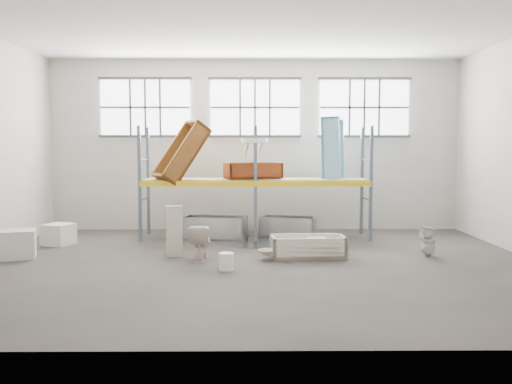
{
  "coord_description": "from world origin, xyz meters",
  "views": [
    {
      "loc": [
        -0.11,
        -11.6,
        2.47
      ],
      "look_at": [
        0.0,
        1.5,
        1.4
      ],
      "focal_mm": 39.38,
      "sensor_mm": 36.0,
      "label": 1
    }
  ],
  "objects_px": {
    "toilet_beige": "(201,242)",
    "steel_tub_left": "(215,228)",
    "cistern_tall": "(174,231)",
    "steel_tub_right": "(288,227)",
    "bucket": "(226,262)",
    "blue_tub_upright": "(333,149)",
    "rust_tub_flat": "(253,171)",
    "carton_near": "(18,244)",
    "toilet_white": "(428,241)",
    "bathtub_beige": "(308,247)"
  },
  "relations": [
    {
      "from": "cistern_tall",
      "to": "bucket",
      "type": "bearing_deg",
      "value": -60.01
    },
    {
      "from": "bathtub_beige",
      "to": "rust_tub_flat",
      "type": "relative_size",
      "value": 1.11
    },
    {
      "from": "steel_tub_left",
      "to": "blue_tub_upright",
      "type": "distance_m",
      "value": 3.84
    },
    {
      "from": "steel_tub_left",
      "to": "carton_near",
      "type": "distance_m",
      "value": 4.93
    },
    {
      "from": "cistern_tall",
      "to": "steel_tub_right",
      "type": "relative_size",
      "value": 0.76
    },
    {
      "from": "bathtub_beige",
      "to": "blue_tub_upright",
      "type": "relative_size",
      "value": 0.95
    },
    {
      "from": "toilet_beige",
      "to": "blue_tub_upright",
      "type": "relative_size",
      "value": 0.45
    },
    {
      "from": "carton_near",
      "to": "rust_tub_flat",
      "type": "bearing_deg",
      "value": 28.04
    },
    {
      "from": "cistern_tall",
      "to": "carton_near",
      "type": "relative_size",
      "value": 1.56
    },
    {
      "from": "bathtub_beige",
      "to": "bucket",
      "type": "relative_size",
      "value": 4.73
    },
    {
      "from": "toilet_white",
      "to": "steel_tub_right",
      "type": "xyz_separation_m",
      "value": [
        -2.96,
        2.81,
        -0.07
      ]
    },
    {
      "from": "blue_tub_upright",
      "to": "carton_near",
      "type": "distance_m",
      "value": 8.25
    },
    {
      "from": "toilet_white",
      "to": "blue_tub_upright",
      "type": "height_order",
      "value": "blue_tub_upright"
    },
    {
      "from": "cistern_tall",
      "to": "bathtub_beige",
      "type": "bearing_deg",
      "value": -13.79
    },
    {
      "from": "toilet_beige",
      "to": "bathtub_beige",
      "type": "bearing_deg",
      "value": -170.24
    },
    {
      "from": "steel_tub_left",
      "to": "bathtub_beige",
      "type": "bearing_deg",
      "value": -49.05
    },
    {
      "from": "cistern_tall",
      "to": "carton_near",
      "type": "distance_m",
      "value": 3.43
    },
    {
      "from": "toilet_white",
      "to": "carton_near",
      "type": "height_order",
      "value": "toilet_white"
    },
    {
      "from": "cistern_tall",
      "to": "steel_tub_right",
      "type": "xyz_separation_m",
      "value": [
        2.75,
        2.72,
        -0.3
      ]
    },
    {
      "from": "toilet_white",
      "to": "bucket",
      "type": "bearing_deg",
      "value": -78.32
    },
    {
      "from": "toilet_beige",
      "to": "steel_tub_left",
      "type": "distance_m",
      "value": 2.82
    },
    {
      "from": "bathtub_beige",
      "to": "steel_tub_left",
      "type": "xyz_separation_m",
      "value": [
        -2.22,
        2.55,
        0.06
      ]
    },
    {
      "from": "toilet_beige",
      "to": "bucket",
      "type": "relative_size",
      "value": 2.24
    },
    {
      "from": "bathtub_beige",
      "to": "cistern_tall",
      "type": "relative_size",
      "value": 1.44
    },
    {
      "from": "rust_tub_flat",
      "to": "blue_tub_upright",
      "type": "height_order",
      "value": "blue_tub_upright"
    },
    {
      "from": "cistern_tall",
      "to": "carton_near",
      "type": "bearing_deg",
      "value": 172.98
    },
    {
      "from": "cistern_tall",
      "to": "rust_tub_flat",
      "type": "height_order",
      "value": "rust_tub_flat"
    },
    {
      "from": "toilet_white",
      "to": "bucket",
      "type": "relative_size",
      "value": 2.01
    },
    {
      "from": "cistern_tall",
      "to": "blue_tub_upright",
      "type": "relative_size",
      "value": 0.66
    },
    {
      "from": "steel_tub_right",
      "to": "toilet_white",
      "type": "bearing_deg",
      "value": -43.52
    },
    {
      "from": "steel_tub_left",
      "to": "rust_tub_flat",
      "type": "distance_m",
      "value": 1.83
    },
    {
      "from": "rust_tub_flat",
      "to": "blue_tub_upright",
      "type": "xyz_separation_m",
      "value": [
        2.18,
        0.25,
        0.58
      ]
    },
    {
      "from": "bathtub_beige",
      "to": "cistern_tall",
      "type": "height_order",
      "value": "cistern_tall"
    },
    {
      "from": "cistern_tall",
      "to": "steel_tub_right",
      "type": "distance_m",
      "value": 3.88
    },
    {
      "from": "carton_near",
      "to": "bathtub_beige",
      "type": "bearing_deg",
      "value": 0.36
    },
    {
      "from": "bucket",
      "to": "rust_tub_flat",
      "type": "bearing_deg",
      "value": 82.17
    },
    {
      "from": "toilet_beige",
      "to": "bucket",
      "type": "distance_m",
      "value": 1.19
    },
    {
      "from": "cistern_tall",
      "to": "bucket",
      "type": "relative_size",
      "value": 3.29
    },
    {
      "from": "bathtub_beige",
      "to": "carton_near",
      "type": "height_order",
      "value": "carton_near"
    },
    {
      "from": "carton_near",
      "to": "toilet_beige",
      "type": "bearing_deg",
      "value": -3.15
    },
    {
      "from": "bathtub_beige",
      "to": "toilet_beige",
      "type": "relative_size",
      "value": 2.11
    },
    {
      "from": "toilet_white",
      "to": "rust_tub_flat",
      "type": "distance_m",
      "value": 4.96
    },
    {
      "from": "toilet_beige",
      "to": "toilet_white",
      "type": "distance_m",
      "value": 5.08
    },
    {
      "from": "blue_tub_upright",
      "to": "carton_near",
      "type": "bearing_deg",
      "value": -157.74
    },
    {
      "from": "cistern_tall",
      "to": "rust_tub_flat",
      "type": "bearing_deg",
      "value": 44.6
    },
    {
      "from": "toilet_white",
      "to": "blue_tub_upright",
      "type": "distance_m",
      "value": 3.95
    },
    {
      "from": "toilet_white",
      "to": "steel_tub_left",
      "type": "height_order",
      "value": "toilet_white"
    },
    {
      "from": "toilet_white",
      "to": "bucket",
      "type": "height_order",
      "value": "toilet_white"
    },
    {
      "from": "steel_tub_left",
      "to": "carton_near",
      "type": "height_order",
      "value": "carton_near"
    },
    {
      "from": "blue_tub_upright",
      "to": "rust_tub_flat",
      "type": "bearing_deg",
      "value": -173.4
    }
  ]
}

